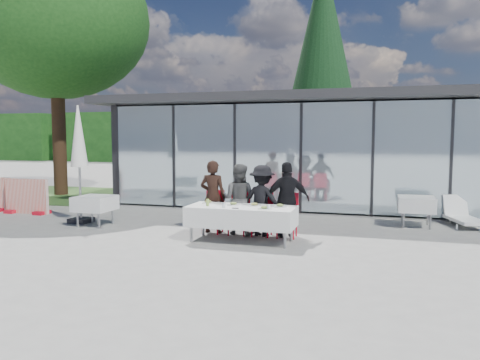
# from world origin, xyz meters

# --- Properties ---
(ground) EXTENTS (90.00, 90.00, 0.00)m
(ground) POSITION_xyz_m (0.00, 0.00, 0.00)
(ground) COLOR gray
(ground) RESTS_ON ground
(pavilion) EXTENTS (14.80, 8.80, 3.44)m
(pavilion) POSITION_xyz_m (2.00, 8.16, 2.15)
(pavilion) COLOR gray
(pavilion) RESTS_ON ground
(treeline) EXTENTS (62.50, 2.00, 4.40)m
(treeline) POSITION_xyz_m (-2.00, 28.00, 2.20)
(treeline) COLOR #133A12
(treeline) RESTS_ON ground
(dining_table) EXTENTS (2.26, 0.96, 0.75)m
(dining_table) POSITION_xyz_m (0.40, 0.27, 0.54)
(dining_table) COLOR white
(dining_table) RESTS_ON ground
(diner_a) EXTENTS (0.62, 0.62, 1.67)m
(diner_a) POSITION_xyz_m (-0.49, 0.97, 0.84)
(diner_a) COLOR black
(diner_a) RESTS_ON ground
(diner_chair_a) EXTENTS (0.44, 0.44, 0.97)m
(diner_chair_a) POSITION_xyz_m (-0.49, 1.02, 0.54)
(diner_chair_a) COLOR red
(diner_chair_a) RESTS_ON ground
(diner_b) EXTENTS (0.85, 0.85, 1.60)m
(diner_b) POSITION_xyz_m (0.13, 0.97, 0.80)
(diner_b) COLOR #505050
(diner_b) RESTS_ON ground
(diner_chair_b) EXTENTS (0.44, 0.44, 0.97)m
(diner_chair_b) POSITION_xyz_m (0.13, 1.02, 0.54)
(diner_chair_b) COLOR red
(diner_chair_b) RESTS_ON ground
(diner_c) EXTENTS (1.22, 1.22, 1.58)m
(diner_c) POSITION_xyz_m (0.67, 0.97, 0.79)
(diner_c) COLOR black
(diner_c) RESTS_ON ground
(diner_chair_c) EXTENTS (0.44, 0.44, 0.97)m
(diner_chair_c) POSITION_xyz_m (0.67, 1.02, 0.54)
(diner_chair_c) COLOR red
(diner_chair_c) RESTS_ON ground
(diner_d) EXTENTS (1.24, 1.24, 1.66)m
(diner_d) POSITION_xyz_m (1.24, 0.97, 0.83)
(diner_d) COLOR black
(diner_d) RESTS_ON ground
(diner_chair_d) EXTENTS (0.44, 0.44, 0.97)m
(diner_chair_d) POSITION_xyz_m (1.24, 1.02, 0.54)
(diner_chair_d) COLOR red
(diner_chair_d) RESTS_ON ground
(plate_a) EXTENTS (0.28, 0.28, 0.07)m
(plate_a) POSITION_xyz_m (-0.43, 0.48, 0.77)
(plate_a) COLOR white
(plate_a) RESTS_ON dining_table
(plate_b) EXTENTS (0.28, 0.28, 0.07)m
(plate_b) POSITION_xyz_m (0.19, 0.38, 0.77)
(plate_b) COLOR white
(plate_b) RESTS_ON dining_table
(plate_c) EXTENTS (0.28, 0.28, 0.07)m
(plate_c) POSITION_xyz_m (0.64, 0.40, 0.77)
(plate_c) COLOR white
(plate_c) RESTS_ON dining_table
(plate_d) EXTENTS (0.28, 0.28, 0.07)m
(plate_d) POSITION_xyz_m (1.19, 0.40, 0.77)
(plate_d) COLOR white
(plate_d) RESTS_ON dining_table
(plate_extra) EXTENTS (0.28, 0.28, 0.07)m
(plate_extra) POSITION_xyz_m (0.96, 0.01, 0.77)
(plate_extra) COLOR white
(plate_extra) RESTS_ON dining_table
(juice_bottle) EXTENTS (0.06, 0.06, 0.15)m
(juice_bottle) POSITION_xyz_m (-0.30, 0.11, 0.82)
(juice_bottle) COLOR #87A846
(juice_bottle) RESTS_ON dining_table
(drinking_glasses) EXTENTS (1.00, 0.10, 0.10)m
(drinking_glasses) POSITION_xyz_m (0.57, -0.02, 0.80)
(drinking_glasses) COLOR silver
(drinking_glasses) RESTS_ON dining_table
(folded_eyeglasses) EXTENTS (0.14, 0.03, 0.01)m
(folded_eyeglasses) POSITION_xyz_m (0.36, -0.07, 0.76)
(folded_eyeglasses) COLOR black
(folded_eyeglasses) RESTS_ON dining_table
(spare_table_left) EXTENTS (0.86, 0.86, 0.74)m
(spare_table_left) POSITION_xyz_m (-3.60, 0.93, 0.55)
(spare_table_left) COLOR white
(spare_table_left) RESTS_ON ground
(spare_table_right) EXTENTS (0.86, 0.86, 0.74)m
(spare_table_right) POSITION_xyz_m (4.04, 3.08, 0.55)
(spare_table_right) COLOR white
(spare_table_right) RESTS_ON ground
(spare_chair_b) EXTENTS (0.45, 0.45, 0.97)m
(spare_chair_b) POSITION_xyz_m (5.16, 4.20, 0.54)
(spare_chair_b) COLOR red
(spare_chair_b) RESTS_ON ground
(market_umbrella) EXTENTS (0.50, 0.50, 3.00)m
(market_umbrella) POSITION_xyz_m (-4.19, 1.18, 2.01)
(market_umbrella) COLOR black
(market_umbrella) RESTS_ON ground
(lounger) EXTENTS (0.94, 1.44, 0.72)m
(lounger) POSITION_xyz_m (5.15, 3.56, 0.26)
(lounger) COLOR silver
(lounger) RESTS_ON ground
(deciduous_tree) EXTENTS (7.04, 6.40, 9.38)m
(deciduous_tree) POSITION_xyz_m (-8.50, 6.00, 6.48)
(deciduous_tree) COLOR #382316
(deciduous_tree) RESTS_ON ground
(conifer_tree) EXTENTS (4.00, 4.00, 10.50)m
(conifer_tree) POSITION_xyz_m (0.50, 13.00, 5.99)
(conifer_tree) COLOR #382316
(conifer_tree) RESTS_ON ground
(grass_patch) EXTENTS (5.00, 5.00, 0.02)m
(grass_patch) POSITION_xyz_m (-8.50, 6.00, 0.01)
(grass_patch) COLOR #385926
(grass_patch) RESTS_ON ground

